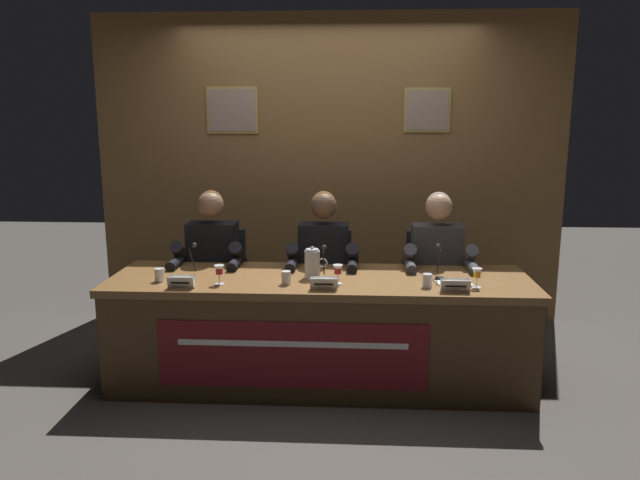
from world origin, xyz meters
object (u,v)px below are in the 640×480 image
object	(u,v)px
nameplate_center	(324,284)
water_cup_center	(286,278)
chair_right	(433,294)
juice_glass_right	(477,274)
microphone_center	(324,269)
microphone_left	(192,266)
document_stack_right	(454,284)
chair_left	(218,291)
microphone_right	(439,268)
panelist_center	(323,264)
chair_center	(324,293)
juice_glass_left	(219,271)
nameplate_right	(455,286)
panelist_right	(438,265)
water_cup_right	(427,281)
water_pitcher_central	(312,263)
conference_table	(319,316)
water_cup_left	(159,276)
nameplate_left	(181,282)
juice_glass_center	(338,271)
panelist_left	(211,262)

from	to	relation	value
nameplate_center	water_cup_center	size ratio (longest dim) A/B	1.96
chair_right	juice_glass_right	xyz separation A→B (m)	(0.16, -0.78, 0.37)
nameplate_center	microphone_center	xyz separation A→B (m)	(-0.01, 0.22, 0.03)
microphone_left	nameplate_center	world-z (taller)	microphone_left
microphone_left	document_stack_right	bearing A→B (deg)	-2.50
chair_left	microphone_right	bearing A→B (deg)	-20.19
panelist_center	chair_center	bearing A→B (deg)	90.00
chair_left	juice_glass_right	xyz separation A→B (m)	(1.80, -0.78, 0.37)
panelist_center	chair_right	size ratio (longest dim) A/B	1.36
juice_glass_left	nameplate_right	xyz separation A→B (m)	(1.46, -0.09, -0.05)
chair_center	panelist_right	bearing A→B (deg)	-13.69
panelist_center	microphone_right	size ratio (longest dim) A/B	5.72
water_cup_right	water_pitcher_central	distance (m)	0.75
microphone_left	panelist_right	xyz separation A→B (m)	(1.66, 0.44, -0.08)
juice_glass_right	water_cup_right	bearing A→B (deg)	-178.64
juice_glass_left	nameplate_center	size ratio (longest dim) A/B	0.74
juice_glass_right	panelist_right	bearing A→B (deg)	105.32
microphone_right	water_cup_center	bearing A→B (deg)	-169.44
chair_left	microphone_left	bearing A→B (deg)	-91.61
conference_table	water_pitcher_central	distance (m)	0.34
microphone_center	chair_right	size ratio (longest dim) A/B	0.24
water_cup_left	water_pitcher_central	distance (m)	0.99
chair_left	chair_center	world-z (taller)	same
nameplate_right	juice_glass_right	world-z (taller)	juice_glass_right
juice_glass_right	panelist_center	bearing A→B (deg)	149.30
conference_table	microphone_center	size ratio (longest dim) A/B	12.76
water_pitcher_central	panelist_right	bearing A→B (deg)	24.63
nameplate_center	water_cup_center	world-z (taller)	water_cup_center
chair_center	document_stack_right	distance (m)	1.15
chair_right	chair_center	bearing A→B (deg)	180.00
chair_left	nameplate_left	xyz separation A→B (m)	(-0.02, -0.90, 0.32)
juice_glass_right	chair_left	bearing A→B (deg)	156.53
conference_table	juice_glass_center	xyz separation A→B (m)	(0.12, -0.05, 0.32)
water_cup_left	water_pitcher_central	world-z (taller)	water_pitcher_central
conference_table	microphone_center	world-z (taller)	microphone_center
chair_center	microphone_right	distance (m)	1.03
microphone_center	panelist_right	world-z (taller)	panelist_right
water_pitcher_central	juice_glass_center	bearing A→B (deg)	-40.59
juice_glass_left	panelist_right	world-z (taller)	panelist_right
water_cup_center	panelist_right	xyz separation A→B (m)	(1.02, 0.57, -0.04)
juice_glass_left	water_cup_center	bearing A→B (deg)	3.53
conference_table	water_cup_left	distance (m)	1.05
juice_glass_left	microphone_left	bearing A→B (deg)	144.67
microphone_left	water_cup_center	xyz separation A→B (m)	(0.63, -0.13, -0.04)
panelist_left	water_pitcher_central	xyz separation A→B (m)	(0.77, -0.40, 0.10)
nameplate_center	microphone_right	world-z (taller)	microphone_right
juice_glass_center	microphone_left	bearing A→B (deg)	173.92
juice_glass_center	panelist_right	bearing A→B (deg)	37.93
microphone_left	nameplate_right	size ratio (longest dim) A/B	1.22
panelist_center	microphone_right	bearing A→B (deg)	-26.53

